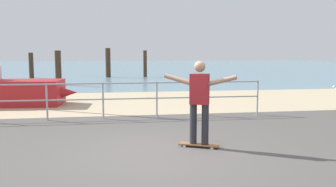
% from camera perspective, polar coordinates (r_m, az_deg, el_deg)
% --- Properties ---
extents(ground_plane, '(24.00, 10.00, 0.04)m').
position_cam_1_polar(ground_plane, '(5.89, 0.87, -12.29)').
color(ground_plane, '#514C49').
rests_on(ground_plane, ground).
extents(beach_strip, '(24.00, 6.00, 0.04)m').
position_cam_1_polar(beach_strip, '(13.66, -4.67, -1.30)').
color(beach_strip, tan).
rests_on(beach_strip, ground).
extents(sea_surface, '(72.00, 50.00, 0.04)m').
position_cam_1_polar(sea_surface, '(41.55, -7.36, 4.13)').
color(sea_surface, slate).
rests_on(sea_surface, ground).
extents(railing_fence, '(12.20, 0.05, 1.05)m').
position_cam_1_polar(railing_fence, '(10.33, -18.78, -0.39)').
color(railing_fence, '#9EA0A5').
rests_on(railing_fence, ground).
extents(sailboat, '(5.02, 1.75, 5.38)m').
position_cam_1_polar(sailboat, '(13.82, -24.90, 0.37)').
color(sailboat, '#B21E23').
rests_on(sailboat, ground).
extents(skateboard, '(0.81, 0.53, 0.08)m').
position_cam_1_polar(skateboard, '(7.23, 4.95, -8.12)').
color(skateboard, brown).
rests_on(skateboard, ground).
extents(skateboarder, '(1.34, 0.72, 1.65)m').
position_cam_1_polar(skateboarder, '(7.04, 5.03, -0.64)').
color(skateboarder, '#26262B').
rests_on(skateboarder, skateboard).
extents(groyne_post_0, '(0.32, 0.32, 1.79)m').
position_cam_1_polar(groyne_post_0, '(26.83, -20.97, 4.19)').
color(groyne_post_0, '#422D1E').
rests_on(groyne_post_0, ground).
extents(groyne_post_1, '(0.34, 0.34, 1.94)m').
position_cam_1_polar(groyne_post_1, '(20.83, -17.10, 3.90)').
color(groyne_post_1, '#422D1E').
rests_on(groyne_post_1, ground).
extents(groyne_post_2, '(0.36, 0.36, 2.11)m').
position_cam_1_polar(groyne_post_2, '(26.19, -9.54, 4.84)').
color(groyne_post_2, '#422D1E').
rests_on(groyne_post_2, ground).
extents(groyne_post_3, '(0.27, 0.27, 1.95)m').
position_cam_1_polar(groyne_post_3, '(26.08, -3.68, 4.73)').
color(groyne_post_3, '#422D1E').
rests_on(groyne_post_3, ground).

